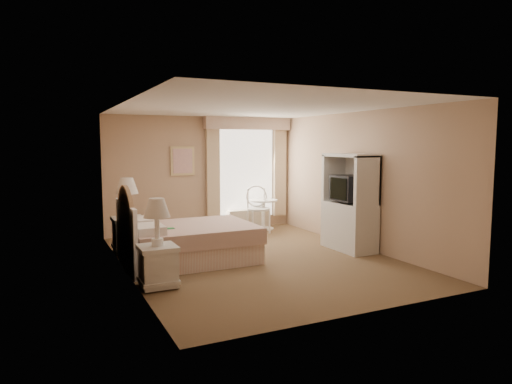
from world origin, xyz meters
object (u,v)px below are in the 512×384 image
round_table (263,209)px  cafe_chair (258,205)px  armoire (350,210)px  bed (185,241)px  nightstand_near (158,255)px  nightstand_far (128,225)px

round_table → cafe_chair: bearing=-136.5°
round_table → armoire: bearing=-77.8°
bed → armoire: 3.00m
bed → cafe_chair: bed is taller
bed → nightstand_near: 1.37m
cafe_chair → armoire: armoire is taller
bed → armoire: (2.94, -0.47, 0.39)m
nightstand_far → cafe_chair: bearing=13.3°
nightstand_far → round_table: 3.25m
round_table → cafe_chair: (-0.25, -0.24, 0.14)m
bed → cafe_chair: bearing=38.9°
bed → cafe_chair: 2.78m
nightstand_near → armoire: 3.73m
nightstand_far → armoire: armoire is taller
nightstand_near → nightstand_far: size_ratio=0.91×
nightstand_near → cafe_chair: (2.87, 2.90, 0.14)m
nightstand_near → cafe_chair: bearing=45.3°
nightstand_far → round_table: bearing=16.4°
round_table → nightstand_far: bearing=-163.6°
cafe_chair → armoire: 2.35m
nightstand_near → cafe_chair: 4.08m
bed → nightstand_far: (-0.71, 1.06, 0.16)m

